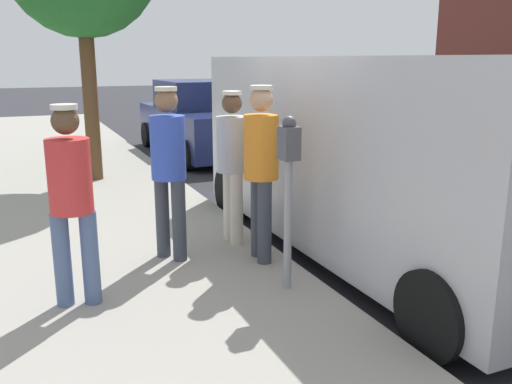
# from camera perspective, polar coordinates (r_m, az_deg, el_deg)

# --- Properties ---
(ground_plane) EXTENTS (80.00, 80.00, 0.00)m
(ground_plane) POSITION_cam_1_polar(r_m,az_deg,el_deg) (6.43, 10.19, -5.85)
(ground_plane) COLOR #2D2D33
(sidewalk_slab) EXTENTS (5.00, 32.00, 0.15)m
(sidewalk_slab) POSITION_cam_1_polar(r_m,az_deg,el_deg) (5.43, -22.87, -9.66)
(sidewalk_slab) COLOR #9E998E
(sidewalk_slab) RESTS_ON ground
(parking_meter_near) EXTENTS (0.14, 0.18, 1.52)m
(parking_meter_near) POSITION_cam_1_polar(r_m,az_deg,el_deg) (4.65, 3.40, 1.91)
(parking_meter_near) COLOR gray
(parking_meter_near) RESTS_ON sidewalk_slab
(pedestrian_in_red) EXTENTS (0.35, 0.34, 1.64)m
(pedestrian_in_red) POSITION_cam_1_polar(r_m,az_deg,el_deg) (4.58, -18.65, -0.21)
(pedestrian_in_red) COLOR #4C608C
(pedestrian_in_red) RESTS_ON sidewalk_slab
(pedestrian_in_blue) EXTENTS (0.34, 0.34, 1.72)m
(pedestrian_in_blue) POSITION_cam_1_polar(r_m,az_deg,el_deg) (5.44, -9.07, 3.04)
(pedestrian_in_blue) COLOR #383D47
(pedestrian_in_blue) RESTS_ON sidewalk_slab
(pedestrian_in_gray) EXTENTS (0.34, 0.36, 1.65)m
(pedestrian_in_gray) POSITION_cam_1_polar(r_m,az_deg,el_deg) (5.91, -2.46, 3.57)
(pedestrian_in_gray) COLOR beige
(pedestrian_in_gray) RESTS_ON sidewalk_slab
(pedestrian_in_orange) EXTENTS (0.34, 0.36, 1.73)m
(pedestrian_in_orange) POSITION_cam_1_polar(r_m,az_deg,el_deg) (5.34, 0.54, 3.11)
(pedestrian_in_orange) COLOR #383D47
(pedestrian_in_orange) RESTS_ON sidewalk_slab
(parked_van) EXTENTS (2.14, 5.21, 2.15)m
(parked_van) POSITION_cam_1_polar(r_m,az_deg,el_deg) (6.09, 12.76, 4.16)
(parked_van) COLOR #BCBCC1
(parked_van) RESTS_ON ground
(parked_sedan_behind) EXTENTS (2.01, 4.43, 1.65)m
(parked_sedan_behind) POSITION_cam_1_polar(r_m,az_deg,el_deg) (12.55, -5.65, 7.32)
(parked_sedan_behind) COLOR navy
(parked_sedan_behind) RESTS_ON ground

